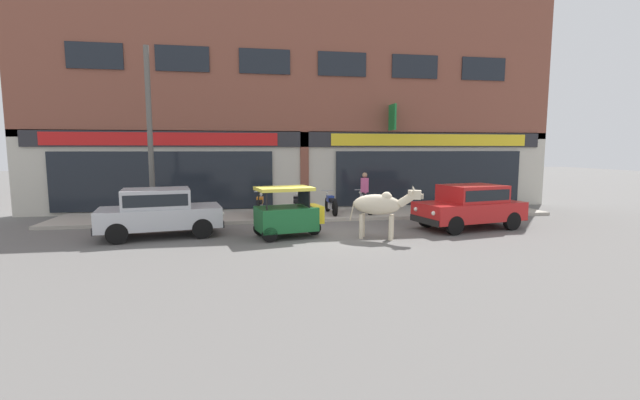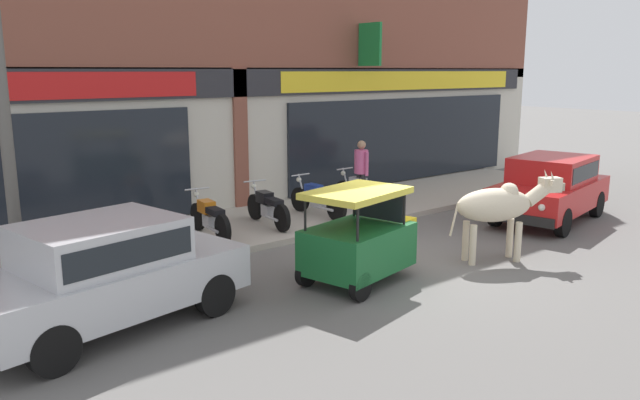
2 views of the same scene
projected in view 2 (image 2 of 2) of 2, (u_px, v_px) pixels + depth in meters
ground_plane at (402, 263)px, 11.04m from camera, size 90.00×90.00×0.00m
sidewalk at (279, 220)px, 13.89m from camera, size 19.00×3.13×0.12m
cow at (499, 206)px, 10.96m from camera, size 1.98×1.20×1.61m
car_0 at (106, 269)px, 8.09m from camera, size 3.79×2.19×1.46m
car_1 at (550, 185)px, 13.95m from camera, size 3.81×2.26×1.46m
auto_rickshaw at (361, 241)px, 9.95m from camera, size 2.12×1.50×1.52m
motorcycle_0 at (209, 217)px, 12.23m from camera, size 0.53×1.81×0.88m
motorcycle_1 at (268, 207)px, 13.13m from camera, size 0.55×1.81×0.88m
motorcycle_2 at (318, 199)px, 13.98m from camera, size 0.52×1.81×0.88m
motorcycle_3 at (362, 191)px, 14.88m from camera, size 0.52×1.81×0.88m
pedestrian at (361, 167)px, 14.74m from camera, size 0.32×0.50×1.60m
utility_pole at (1, 88)px, 8.81m from camera, size 0.18×0.18×5.94m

